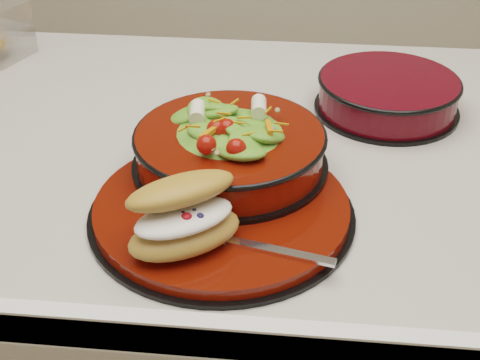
# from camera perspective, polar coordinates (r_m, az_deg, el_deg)

# --- Properties ---
(island_counter) EXTENTS (1.24, 0.74, 0.90)m
(island_counter) POSITION_cam_1_polar(r_m,az_deg,el_deg) (1.25, -4.43, -14.17)
(island_counter) COLOR white
(island_counter) RESTS_ON ground
(dinner_plate) EXTENTS (0.32, 0.32, 0.02)m
(dinner_plate) POSITION_cam_1_polar(r_m,az_deg,el_deg) (0.80, -1.52, -2.52)
(dinner_plate) COLOR black
(dinner_plate) RESTS_ON island_counter
(salad_bowl) EXTENTS (0.25, 0.25, 0.10)m
(salad_bowl) POSITION_cam_1_polar(r_m,az_deg,el_deg) (0.84, -0.88, 3.35)
(salad_bowl) COLOR black
(salad_bowl) RESTS_ON dinner_plate
(croissant) EXTENTS (0.14, 0.14, 0.08)m
(croissant) POSITION_cam_1_polar(r_m,az_deg,el_deg) (0.71, -4.71, -3.06)
(croissant) COLOR #BF893A
(croissant) RESTS_ON dinner_plate
(fork) EXTENTS (0.16, 0.05, 0.00)m
(fork) POSITION_cam_1_polar(r_m,az_deg,el_deg) (0.72, 1.55, -5.69)
(fork) COLOR silver
(fork) RESTS_ON dinner_plate
(extra_bowl) EXTENTS (0.22, 0.22, 0.05)m
(extra_bowl) POSITION_cam_1_polar(r_m,az_deg,el_deg) (1.04, 12.51, 7.26)
(extra_bowl) COLOR black
(extra_bowl) RESTS_ON island_counter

